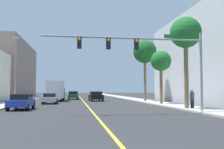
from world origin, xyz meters
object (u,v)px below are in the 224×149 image
object	(u,v)px
palm_mid	(161,62)
car_black	(96,96)
palm_far	(145,52)
car_green	(73,95)
pedestrian	(192,99)
car_silver	(50,98)
car_red	(73,95)
palm_near	(186,34)
traffic_signal_mast	(148,52)
street_lamp	(16,67)
delivery_truck	(56,90)
car_blue	(21,102)

from	to	relation	value
palm_mid	car_black	world-z (taller)	palm_mid
palm_far	car_black	world-z (taller)	palm_far
car_black	car_green	world-z (taller)	car_black
pedestrian	car_silver	bearing A→B (deg)	-140.45
car_red	car_green	distance (m)	9.31
palm_near	car_red	xyz separation A→B (m)	(-10.31, 34.92, -6.21)
palm_near	palm_mid	distance (m)	7.75
pedestrian	traffic_signal_mast	bearing A→B (deg)	-66.21
street_lamp	car_green	size ratio (longest dim) A/B	1.85
traffic_signal_mast	car_black	world-z (taller)	traffic_signal_mast
car_red	palm_near	bearing A→B (deg)	-73.03
palm_far	traffic_signal_mast	bearing A→B (deg)	-105.52
car_green	delivery_truck	world-z (taller)	delivery_truck
car_red	pedestrian	xyz separation A→B (m)	(10.85, -34.91, 0.26)
street_lamp	car_blue	bearing A→B (deg)	-73.33
traffic_signal_mast	car_red	size ratio (longest dim) A/B	2.91
palm_mid	car_black	size ratio (longest dim) A/B	1.38
car_blue	car_green	xyz separation A→B (m)	(4.61, 23.27, 0.03)
car_green	palm_far	bearing A→B (deg)	-46.16
traffic_signal_mast	palm_far	world-z (taller)	palm_far
palm_far	pedestrian	distance (m)	16.41
delivery_truck	pedestrian	xyz separation A→B (m)	(13.49, -19.57, -0.69)
car_black	car_green	bearing A→B (deg)	114.93
traffic_signal_mast	street_lamp	size ratio (longest dim) A/B	1.55
street_lamp	pedestrian	distance (m)	20.26
palm_mid	car_red	size ratio (longest dim) A/B	1.52
pedestrian	palm_near	bearing A→B (deg)	-97.79
traffic_signal_mast	palm_mid	xyz separation A→B (m)	(4.96, 10.97, 0.49)
car_black	delivery_truck	world-z (taller)	delivery_truck
street_lamp	car_red	world-z (taller)	street_lamp
palm_mid	pedestrian	bearing A→B (deg)	-88.16
palm_near	pedestrian	xyz separation A→B (m)	(0.54, 0.02, -5.95)
palm_near	car_blue	world-z (taller)	palm_near
car_blue	delivery_truck	xyz separation A→B (m)	(1.89, 17.24, 0.94)
car_silver	pedestrian	bearing A→B (deg)	-41.30
car_black	car_silver	bearing A→B (deg)	-136.18
palm_far	delivery_truck	distance (m)	15.31
car_green	palm_mid	bearing A→B (deg)	-61.45
palm_near	street_lamp	bearing A→B (deg)	150.74
car_red	car_blue	world-z (taller)	car_blue
car_green	car_black	bearing A→B (deg)	-64.10
palm_mid	car_silver	size ratio (longest dim) A/B	1.59
palm_mid	palm_far	bearing A→B (deg)	88.61
car_red	delivery_truck	size ratio (longest dim) A/B	0.59
palm_mid	car_red	distance (m)	29.70
street_lamp	car_blue	distance (m)	8.39
traffic_signal_mast	palm_near	distance (m)	6.20
street_lamp	palm_far	size ratio (longest dim) A/B	0.86
traffic_signal_mast	car_green	xyz separation A→B (m)	(-5.57, 29.04, -3.93)
palm_near	car_black	size ratio (longest dim) A/B	1.81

